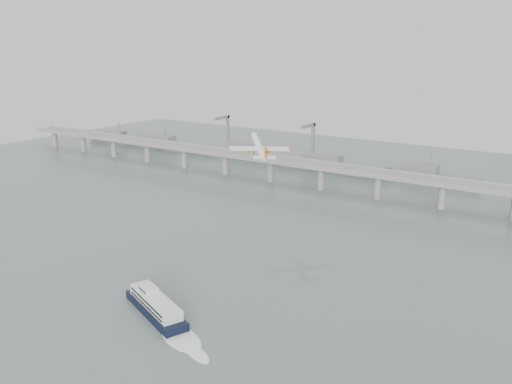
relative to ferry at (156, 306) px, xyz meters
The scene contains 5 objects.
ground 36.84m from the ferry, 97.86° to the left, with size 900.00×900.00×0.00m, color slate.
bridge 236.77m from the ferry, 91.49° to the left, with size 800.00×22.00×23.90m.
distant_fleet 341.38m from the ferry, 118.02° to the left, with size 453.00×60.90×40.00m.
ferry is the anchor object (origin of this frame).
airliner 119.43m from the ferry, 96.41° to the left, with size 32.59×33.02×14.51m.
Camera 1 is at (166.57, -198.62, 120.16)m, focal length 38.00 mm.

